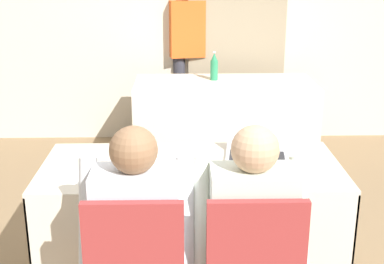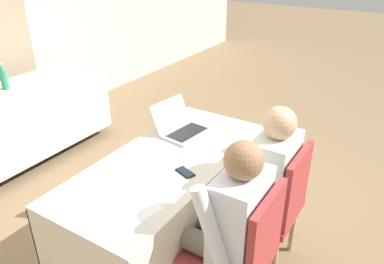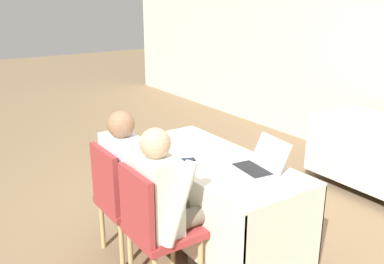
# 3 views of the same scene
# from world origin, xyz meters

# --- Properties ---
(wall_back) EXTENTS (12.00, 0.06, 2.70)m
(wall_back) POSITION_xyz_m (0.00, 2.68, 1.35)
(wall_back) COLOR beige
(wall_back) RESTS_ON ground_plane
(curtain_panel) EXTENTS (0.96, 0.04, 2.65)m
(curtain_panel) POSITION_xyz_m (0.51, 2.62, 1.33)
(curtain_panel) COLOR gray
(curtain_panel) RESTS_ON ground_plane
(conference_table_near) EXTENTS (1.61, 0.72, 0.74)m
(conference_table_near) POSITION_xyz_m (0.00, 0.00, 0.55)
(conference_table_near) COLOR beige
(conference_table_near) RESTS_ON ground_plane
(conference_table_far) EXTENTS (1.61, 0.72, 0.74)m
(conference_table_far) POSITION_xyz_m (0.34, 1.99, 0.55)
(conference_table_far) COLOR beige
(conference_table_far) RESTS_ON ground_plane
(laptop) EXTENTS (0.38, 0.37, 0.22)m
(laptop) POSITION_xyz_m (0.37, 0.13, 0.78)
(laptop) COLOR #B7B7BC
(laptop) RESTS_ON conference_table_near
(cell_phone) EXTENTS (0.10, 0.14, 0.01)m
(cell_phone) POSITION_xyz_m (-0.08, -0.19, 0.74)
(cell_phone) COLOR black
(cell_phone) RESTS_ON conference_table_near
(paper_beside_laptop) EXTENTS (0.23, 0.31, 0.00)m
(paper_beside_laptop) POSITION_xyz_m (-0.09, 0.12, 0.74)
(paper_beside_laptop) COLOR white
(paper_beside_laptop) RESTS_ON conference_table_near
(paper_centre_table) EXTENTS (0.27, 0.34, 0.00)m
(paper_centre_table) POSITION_xyz_m (-0.49, -0.11, 0.74)
(paper_centre_table) COLOR white
(paper_centre_table) RESTS_ON conference_table_near
(water_bottle) EXTENTS (0.07, 0.07, 0.26)m
(water_bottle) POSITION_xyz_m (0.25, 2.08, 0.85)
(water_bottle) COLOR #288456
(water_bottle) RESTS_ON conference_table_far
(person_checkered_shirt) EXTENTS (0.50, 0.52, 1.16)m
(person_checkered_shirt) POSITION_xyz_m (-0.25, -0.56, 0.66)
(person_checkered_shirt) COLOR #665B4C
(person_checkered_shirt) RESTS_ON ground_plane
(person_white_shirt) EXTENTS (0.50, 0.52, 1.16)m
(person_white_shirt) POSITION_xyz_m (0.25, -0.56, 0.66)
(person_white_shirt) COLOR #665B4C
(person_white_shirt) RESTS_ON ground_plane
(person_red_shirt) EXTENTS (0.37, 0.26, 1.59)m
(person_red_shirt) POSITION_xyz_m (0.01, 2.65, 0.91)
(person_red_shirt) COLOR #33333D
(person_red_shirt) RESTS_ON ground_plane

